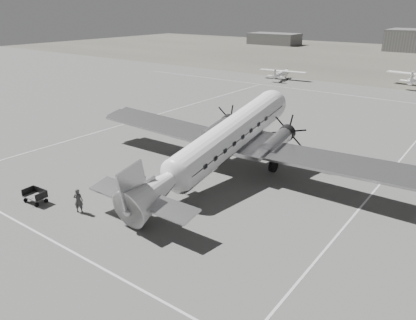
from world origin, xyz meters
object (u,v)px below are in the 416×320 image
at_px(dc3_airliner, 223,144).
at_px(light_plane_left, 281,75).
at_px(baggage_cart_far, 35,196).
at_px(passenger, 166,175).
at_px(ground_crew, 78,201).
at_px(baggage_cart_near, 125,192).
at_px(shed_secondary, 274,39).
at_px(ramp_agent, 145,185).

xyz_separation_m(dc3_airliner, light_plane_left, (-18.25, 46.57, -2.02)).
xyz_separation_m(light_plane_left, baggage_cart_far, (9.84, -58.48, -0.48)).
bearing_deg(dc3_airliner, passenger, -126.30).
relative_size(dc3_airliner, ground_crew, 17.89).
height_order(baggage_cart_near, passenger, passenger).
xyz_separation_m(light_plane_left, passenger, (15.42, -50.44, -0.12)).
distance_m(shed_secondary, baggage_cart_far, 135.27).
xyz_separation_m(baggage_cart_near, passenger, (0.88, 3.55, 0.40)).
bearing_deg(shed_secondary, ramp_agent, -66.27).
bearing_deg(ramp_agent, baggage_cart_far, 145.02).
xyz_separation_m(ground_crew, ramp_agent, (1.76, 4.71, -0.09)).
xyz_separation_m(shed_secondary, baggage_cart_far, (47.56, -126.62, -1.51)).
xyz_separation_m(dc3_airliner, ground_crew, (-4.57, -10.93, -2.12)).
relative_size(shed_secondary, ground_crew, 10.23).
height_order(dc3_airliner, light_plane_left, dc3_airliner).
height_order(dc3_airliner, ground_crew, dc3_airliner).
relative_size(dc3_airliner, baggage_cart_near, 19.61).
distance_m(shed_secondary, passenger, 129.96).
bearing_deg(passenger, baggage_cart_far, 142.40).
bearing_deg(baggage_cart_far, passenger, 51.90).
relative_size(shed_secondary, baggage_cart_near, 11.21).
relative_size(ramp_agent, passenger, 0.92).
height_order(dc3_airliner, passenger, dc3_airliner).
bearing_deg(dc3_airliner, baggage_cart_near, -116.71).
height_order(dc3_airliner, baggage_cart_far, dc3_airliner).
bearing_deg(ramp_agent, passenger, 9.73).
distance_m(baggage_cart_near, ramp_agent, 1.54).
xyz_separation_m(ramp_agent, passenger, (-0.01, 2.34, 0.07)).
relative_size(baggage_cart_near, ground_crew, 0.91).
distance_m(shed_secondary, light_plane_left, 77.89).
distance_m(dc3_airliner, ground_crew, 12.04).
height_order(dc3_airliner, baggage_cart_near, dc3_airliner).
distance_m(ramp_agent, passenger, 2.34).
bearing_deg(dc3_airliner, baggage_cart_far, -125.44).
bearing_deg(dc3_airliner, ramp_agent, -114.58).
relative_size(shed_secondary, passenger, 10.57).
distance_m(baggage_cart_far, ground_crew, 3.98).
bearing_deg(shed_secondary, baggage_cart_near, -66.84).
xyz_separation_m(shed_secondary, passenger, (53.14, -118.59, -1.15)).
bearing_deg(ramp_agent, light_plane_left, 25.80).
bearing_deg(ramp_agent, ground_crew, 169.06).
height_order(baggage_cart_far, ground_crew, ground_crew).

